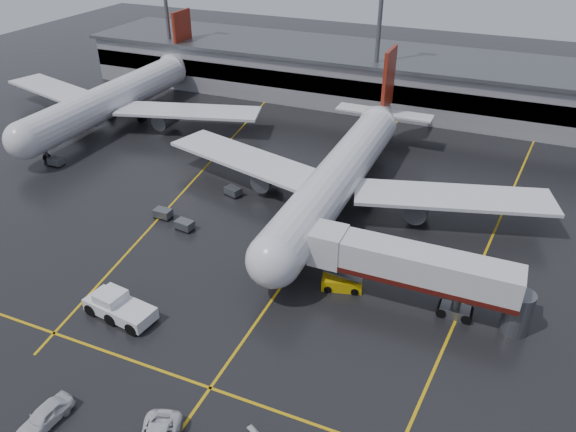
% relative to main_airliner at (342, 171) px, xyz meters
% --- Properties ---
extents(ground, '(220.00, 220.00, 0.00)m').
position_rel_main_airliner_xyz_m(ground, '(0.00, -9.70, -4.21)').
color(ground, black).
rests_on(ground, ground).
extents(apron_line_centre, '(0.25, 90.00, 0.02)m').
position_rel_main_airliner_xyz_m(apron_line_centre, '(0.00, -9.70, -4.20)').
color(apron_line_centre, gold).
rests_on(apron_line_centre, ground).
extents(apron_line_stop, '(60.00, 0.25, 0.02)m').
position_rel_main_airliner_xyz_m(apron_line_stop, '(0.00, -31.70, -4.20)').
color(apron_line_stop, gold).
rests_on(apron_line_stop, ground).
extents(apron_line_left, '(9.99, 69.35, 0.02)m').
position_rel_main_airliner_xyz_m(apron_line_left, '(-20.00, 0.30, -4.20)').
color(apron_line_left, gold).
rests_on(apron_line_left, ground).
extents(apron_line_right, '(7.57, 69.64, 0.02)m').
position_rel_main_airliner_xyz_m(apron_line_right, '(18.00, 0.30, -4.20)').
color(apron_line_right, gold).
rests_on(apron_line_right, ground).
extents(terminal, '(122.00, 19.00, 8.60)m').
position_rel_main_airliner_xyz_m(terminal, '(0.00, 38.23, 0.11)').
color(terminal, gray).
rests_on(terminal, ground).
extents(light_mast_left, '(3.00, 1.20, 25.45)m').
position_rel_main_airliner_xyz_m(light_mast_left, '(-45.00, 32.30, 10.27)').
color(light_mast_left, '#595B60').
rests_on(light_mast_left, ground).
extents(light_mast_mid, '(3.00, 1.20, 25.45)m').
position_rel_main_airliner_xyz_m(light_mast_mid, '(-5.00, 32.30, 10.27)').
color(light_mast_mid, '#595B60').
rests_on(light_mast_mid, ground).
extents(main_airliner, '(48.80, 45.60, 14.10)m').
position_rel_main_airliner_xyz_m(main_airliner, '(0.00, 0.00, 0.00)').
color(main_airliner, silver).
rests_on(main_airliner, ground).
extents(second_airliner, '(48.80, 45.60, 14.10)m').
position_rel_main_airliner_xyz_m(second_airliner, '(-42.00, 12.00, 0.00)').
color(second_airliner, silver).
rests_on(second_airliner, ground).
extents(jet_bridge, '(19.90, 3.40, 6.05)m').
position_rel_main_airliner_xyz_m(jet_bridge, '(11.87, -15.70, -0.28)').
color(jet_bridge, silver).
rests_on(jet_bridge, ground).
extents(pushback_tractor, '(6.95, 3.62, 2.38)m').
position_rel_main_airliner_xyz_m(pushback_tractor, '(-11.70, -27.56, -3.26)').
color(pushback_tractor, silver).
rests_on(pushback_tractor, ground).
extents(belt_loader, '(4.10, 2.58, 2.42)m').
position_rel_main_airliner_xyz_m(belt_loader, '(5.45, -16.01, -3.61)').
color(belt_loader, '#D3A908').
rests_on(belt_loader, ground).
extents(service_van_d, '(2.11, 4.43, 1.46)m').
position_rel_main_airliner_xyz_m(service_van_d, '(-9.21, -39.11, -3.48)').
color(service_van_d, silver).
rests_on(service_van_d, ground).
extents(baggage_cart_a, '(2.15, 1.54, 1.12)m').
position_rel_main_airliner_xyz_m(baggage_cart_a, '(-14.15, -12.81, -3.58)').
color(baggage_cart_a, '#595B60').
rests_on(baggage_cart_a, ground).
extents(baggage_cart_b, '(2.01, 1.32, 1.12)m').
position_rel_main_airliner_xyz_m(baggage_cart_b, '(-17.86, -11.60, -3.58)').
color(baggage_cart_b, '#595B60').
rests_on(baggage_cart_b, ground).
extents(baggage_cart_c, '(2.30, 1.85, 1.12)m').
position_rel_main_airliner_xyz_m(baggage_cart_c, '(-12.91, -3.58, -3.58)').
color(baggage_cart_c, '#595B60').
rests_on(baggage_cart_c, ground).
extents(baggage_cart_d, '(2.24, 1.71, 1.12)m').
position_rel_main_airliner_xyz_m(baggage_cart_d, '(-47.14, 0.85, -3.58)').
color(baggage_cart_d, '#595B60').
rests_on(baggage_cart_d, ground).
extents(baggage_cart_e, '(2.03, 1.35, 1.12)m').
position_rel_main_airliner_xyz_m(baggage_cart_e, '(-39.48, -5.53, -3.58)').
color(baggage_cart_e, '#595B60').
rests_on(baggage_cart_e, ground).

